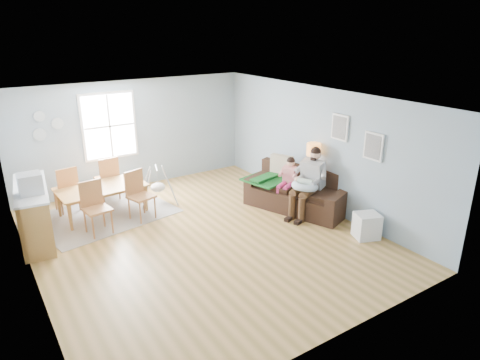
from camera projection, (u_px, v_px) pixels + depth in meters
room at (198, 116)px, 7.59m from camera, size 8.40×9.40×3.90m
window at (109, 126)px, 10.27m from camera, size 1.32×0.08×1.62m
pictures at (356, 137)px, 8.49m from camera, size 0.05×1.34×0.74m
wall_plates at (46, 126)px, 9.49m from camera, size 0.67×0.02×0.66m
sofa at (298, 195)px, 9.66m from camera, size 1.69×2.45×0.91m
green_throw at (268, 179)px, 9.93m from camera, size 1.21×1.12×0.04m
beige_pillow at (282, 166)px, 10.00m from camera, size 0.36×0.55×0.54m
father at (309, 180)px, 9.22m from camera, size 1.11×0.72×1.48m
nursing_pillow at (305, 186)px, 9.12m from camera, size 0.73×0.72×0.23m
infant at (303, 181)px, 9.10m from camera, size 0.29×0.40×0.15m
toddler at (288, 175)px, 9.57m from camera, size 0.64×0.50×0.94m
floor_lamp at (313, 155)px, 9.41m from camera, size 0.30×0.30×1.50m
storage_cube at (366, 226)px, 8.33m from camera, size 0.56×0.54×0.50m
rug at (105, 214)px, 9.44m from camera, size 3.07×2.54×0.01m
dining_table at (104, 201)px, 9.33m from camera, size 1.88×1.12×0.64m
chair_sw at (95, 203)px, 8.45m from camera, size 0.54×0.54×1.06m
chair_se at (138, 191)px, 9.08m from camera, size 0.59×0.59×1.05m
chair_nw at (67, 186)px, 9.37m from camera, size 0.54×0.54×1.05m
chair_ne at (108, 175)px, 10.00m from camera, size 0.52×0.52×1.07m
counter at (35, 213)px, 8.18m from camera, size 0.79×1.99×1.08m
monitor at (30, 184)px, 7.63m from camera, size 0.40×0.38×0.37m
baby_swing at (158, 187)px, 9.98m from camera, size 1.04×1.05×0.85m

